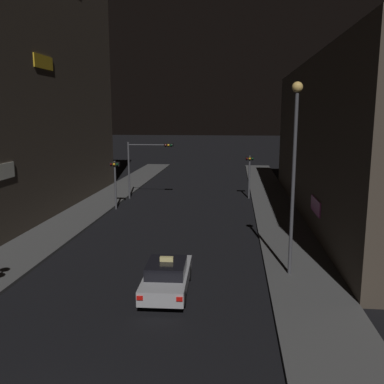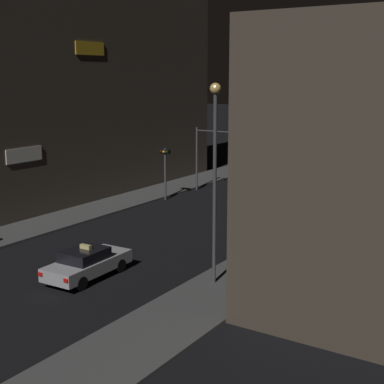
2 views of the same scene
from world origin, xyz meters
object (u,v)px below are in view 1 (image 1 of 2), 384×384
object	(u,v)px
traffic_light_overhead	(146,158)
street_lamp_near_block	(294,154)
taxi	(167,276)
traffic_light_left_kerb	(115,175)
traffic_light_right_kerb	(249,168)

from	to	relation	value
traffic_light_overhead	street_lamp_near_block	world-z (taller)	street_lamp_near_block
taxi	traffic_light_left_kerb	bearing A→B (deg)	113.30
taxi	street_lamp_near_block	bearing A→B (deg)	23.40
traffic_light_left_kerb	street_lamp_near_block	bearing A→B (deg)	-47.44
traffic_light_overhead	traffic_light_left_kerb	bearing A→B (deg)	-109.74
traffic_light_right_kerb	street_lamp_near_block	xyz separation A→B (m)	(1.32, -18.74, 2.99)
traffic_light_left_kerb	street_lamp_near_block	size ratio (longest dim) A/B	0.45
traffic_light_left_kerb	street_lamp_near_block	xyz separation A→B (m)	(12.10, -13.18, 2.99)
traffic_light_overhead	street_lamp_near_block	size ratio (longest dim) A/B	0.59
street_lamp_near_block	taxi	bearing A→B (deg)	-156.60
taxi	traffic_light_overhead	distance (m)	20.78
traffic_light_right_kerb	street_lamp_near_block	world-z (taller)	street_lamp_near_block
traffic_light_overhead	traffic_light_left_kerb	world-z (taller)	traffic_light_overhead
traffic_light_left_kerb	street_lamp_near_block	distance (m)	18.14
traffic_light_left_kerb	taxi	bearing A→B (deg)	-66.70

